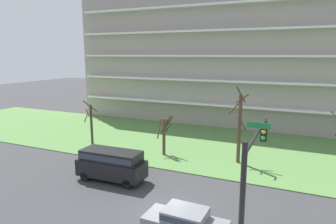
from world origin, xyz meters
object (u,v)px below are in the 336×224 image
Objects in this scene: tree_far_left at (91,123)px; sedan_gray_center_right at (185,222)px; tree_left at (164,133)px; tree_center at (239,126)px; van_black_center_left at (111,163)px; traffic_signal_mast at (251,187)px.

tree_far_left reaches higher than sedan_gray_center_right.
tree_left is 6.97m from tree_center.
sedan_gray_center_right is at bearing 147.87° from van_black_center_left.
traffic_signal_mast is (3.24, -14.97, 1.30)m from tree_center.
van_black_center_left is 8.90m from sedan_gray_center_right.
sedan_gray_center_right is (14.92, -11.39, -1.51)m from tree_far_left.
tree_center reaches higher than tree_left.
tree_far_left reaches higher than van_black_center_left.
traffic_signal_mast is at bearing 145.18° from van_black_center_left.
sedan_gray_center_right is (7.66, -4.50, -0.52)m from van_black_center_left.
tree_left is 0.86× the size of sedan_gray_center_right.
tree_center is at bearing 102.20° from traffic_signal_mast.
tree_far_left is 10.06m from van_black_center_left.
traffic_signal_mast is at bearing -77.80° from tree_center.
tree_center is (6.82, 0.66, 1.28)m from tree_left.
tree_left is 0.55× the size of traffic_signal_mast.
van_black_center_left is 1.18× the size of sedan_gray_center_right.
tree_center is 15.37m from traffic_signal_mast.
tree_left is (8.46, 0.07, -0.26)m from tree_far_left.
van_black_center_left is 13.84m from traffic_signal_mast.
tree_center is 11.24m from van_black_center_left.
tree_left is at bearing -101.43° from van_black_center_left.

